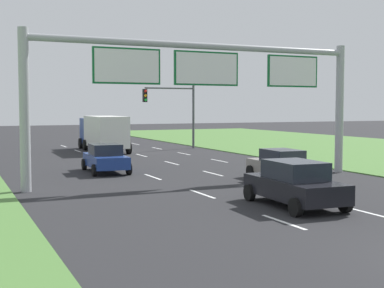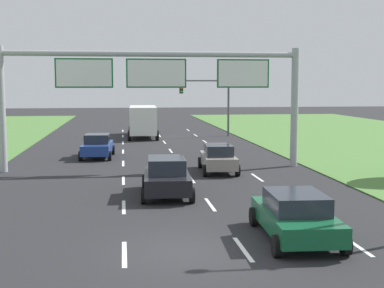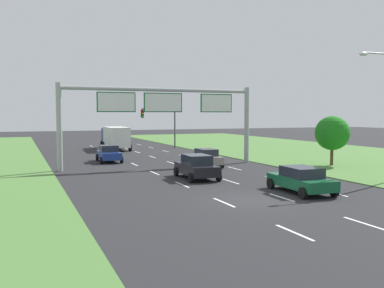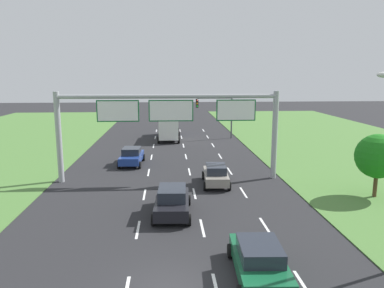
# 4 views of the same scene
# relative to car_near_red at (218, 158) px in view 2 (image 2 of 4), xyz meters

# --- Properties ---
(ground_plane) EXTENTS (200.00, 200.00, 0.00)m
(ground_plane) POSITION_rel_car_near_red_xyz_m (-3.52, -14.04, -0.79)
(ground_plane) COLOR #262628
(lane_dashes_inner_left) EXTENTS (0.14, 62.40, 0.01)m
(lane_dashes_inner_left) POSITION_rel_car_near_red_xyz_m (-5.27, -2.04, -0.79)
(lane_dashes_inner_left) COLOR white
(lane_dashes_inner_left) RESTS_ON ground_plane
(lane_dashes_inner_right) EXTENTS (0.14, 62.40, 0.01)m
(lane_dashes_inner_right) POSITION_rel_car_near_red_xyz_m (-1.77, -2.04, -0.79)
(lane_dashes_inner_right) COLOR white
(lane_dashes_inner_right) RESTS_ON ground_plane
(lane_dashes_slip) EXTENTS (0.14, 62.40, 0.01)m
(lane_dashes_slip) POSITION_rel_car_near_red_xyz_m (1.73, -2.04, -0.79)
(lane_dashes_slip) COLOR white
(lane_dashes_slip) RESTS_ON ground_plane
(car_near_red) EXTENTS (2.16, 4.17, 1.56)m
(car_near_red) POSITION_rel_car_near_red_xyz_m (0.00, 0.00, 0.00)
(car_near_red) COLOR gray
(car_near_red) RESTS_ON ground_plane
(car_lead_silver) EXTENTS (2.40, 4.48, 1.68)m
(car_lead_silver) POSITION_rel_car_near_red_xyz_m (-3.38, -5.95, 0.05)
(car_lead_silver) COLOR black
(car_lead_silver) RESTS_ON ground_plane
(car_mid_lane) EXTENTS (2.27, 4.29, 1.58)m
(car_mid_lane) POSITION_rel_car_near_red_xyz_m (-6.97, 6.95, -0.00)
(car_mid_lane) COLOR navy
(car_mid_lane) RESTS_ON ground_plane
(car_far_ahead) EXTENTS (2.41, 4.59, 1.50)m
(car_far_ahead) POSITION_rel_car_near_red_xyz_m (0.09, -13.23, -0.02)
(car_far_ahead) COLOR #145633
(car_far_ahead) RESTS_ON ground_plane
(box_truck) EXTENTS (2.86, 8.30, 2.90)m
(box_truck) POSITION_rel_car_near_red_xyz_m (-3.39, 20.89, 0.82)
(box_truck) COLOR navy
(box_truck) RESTS_ON ground_plane
(sign_gantry) EXTENTS (17.24, 0.44, 7.00)m
(sign_gantry) POSITION_rel_car_near_red_xyz_m (-3.38, 1.56, 4.17)
(sign_gantry) COLOR #9EA0A5
(sign_gantry) RESTS_ON ground_plane
(traffic_light_mast) EXTENTS (4.76, 0.49, 5.60)m
(traffic_light_mast) POSITION_rel_car_near_red_xyz_m (2.78, 20.74, 3.07)
(traffic_light_mast) COLOR #47494F
(traffic_light_mast) RESTS_ON ground_plane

